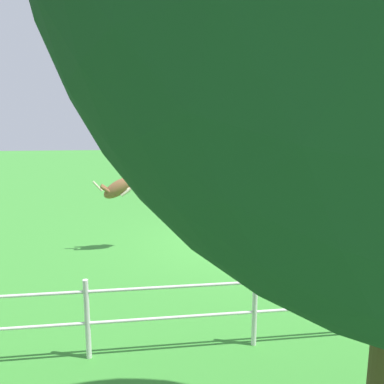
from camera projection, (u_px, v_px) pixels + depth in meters
name	position (u px, v px, depth m)	size (l,w,h in m)	color
ground_plane	(245.00, 242.00, 8.60)	(60.00, 60.00, 0.00)	#3B8D33
person	(253.00, 209.00, 8.76)	(0.57, 0.64, 1.29)	silver
dog	(120.00, 187.00, 7.89)	(1.08, 0.35, 0.62)	brown
frisbee_flying	(136.00, 174.00, 7.90)	(0.24, 0.24, 0.02)	#E94D25
frisbee_held	(243.00, 216.00, 8.51)	(0.23, 0.23, 0.02)	#E4471F
fence	(332.00, 297.00, 4.68)	(17.48, 0.06, 0.94)	white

